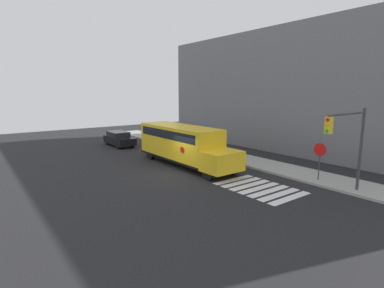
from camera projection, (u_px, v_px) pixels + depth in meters
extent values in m
plane|color=black|center=(179.00, 174.00, 20.52)|extent=(60.00, 60.00, 0.00)
cube|color=#9E9E99|center=(244.00, 160.00, 24.36)|extent=(44.00, 3.00, 0.15)
cube|color=slate|center=(296.00, 91.00, 27.25)|extent=(32.00, 4.00, 11.25)
cube|color=white|center=(234.00, 180.00, 19.12)|extent=(0.50, 3.20, 0.01)
cube|color=white|center=(242.00, 182.00, 18.57)|extent=(0.50, 3.20, 0.01)
cube|color=white|center=(250.00, 185.00, 18.02)|extent=(0.50, 3.20, 0.01)
cube|color=white|center=(259.00, 188.00, 17.47)|extent=(0.50, 3.20, 0.01)
cube|color=white|center=(269.00, 191.00, 16.92)|extent=(0.50, 3.20, 0.01)
cube|color=white|center=(279.00, 194.00, 16.37)|extent=(0.50, 3.20, 0.01)
cube|color=white|center=(290.00, 198.00, 15.81)|extent=(0.50, 3.20, 0.01)
cube|color=yellow|center=(180.00, 142.00, 23.14)|extent=(7.84, 2.50, 2.51)
cube|color=yellow|center=(222.00, 161.00, 19.44)|extent=(1.84, 2.50, 1.31)
cube|color=black|center=(180.00, 157.00, 23.35)|extent=(7.84, 2.54, 0.16)
cube|color=black|center=(180.00, 133.00, 23.02)|extent=(7.21, 2.53, 0.64)
cylinder|color=red|center=(182.00, 150.00, 20.70)|extent=(0.44, 0.02, 0.44)
cylinder|color=black|center=(233.00, 167.00, 20.25)|extent=(1.00, 0.30, 1.00)
cylinder|color=black|center=(208.00, 172.00, 18.97)|extent=(1.00, 0.30, 1.00)
cylinder|color=black|center=(172.00, 150.00, 26.13)|extent=(1.00, 0.30, 1.00)
cylinder|color=black|center=(151.00, 153.00, 24.85)|extent=(1.00, 0.30, 1.00)
cube|color=black|center=(119.00, 140.00, 31.01)|extent=(4.40, 1.76, 0.74)
cube|color=#1E2328|center=(118.00, 134.00, 31.11)|extent=(2.47, 1.62, 0.50)
cylinder|color=black|center=(132.00, 144.00, 30.36)|extent=(0.64, 0.22, 0.64)
cylinder|color=black|center=(118.00, 145.00, 29.46)|extent=(0.64, 0.22, 0.64)
cylinder|color=black|center=(121.00, 140.00, 32.65)|extent=(0.64, 0.22, 0.64)
cylinder|color=black|center=(107.00, 142.00, 31.74)|extent=(0.64, 0.22, 0.64)
cylinder|color=#38383A|center=(319.00, 166.00, 18.45)|extent=(0.07, 0.07, 2.11)
cylinder|color=red|center=(320.00, 150.00, 18.25)|extent=(0.80, 0.03, 0.80)
cylinder|color=#38383A|center=(360.00, 151.00, 16.35)|extent=(0.16, 0.16, 4.71)
cylinder|color=#38383A|center=(348.00, 114.00, 14.91)|extent=(0.10, 3.63, 0.10)
cube|color=yellow|center=(329.00, 125.00, 13.97)|extent=(0.28, 0.28, 0.80)
cylinder|color=red|center=(327.00, 120.00, 13.84)|extent=(0.18, 0.02, 0.18)
cylinder|color=#EAB214|center=(327.00, 125.00, 13.88)|extent=(0.18, 0.02, 0.18)
cylinder|color=green|center=(327.00, 131.00, 13.93)|extent=(0.18, 0.02, 0.18)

